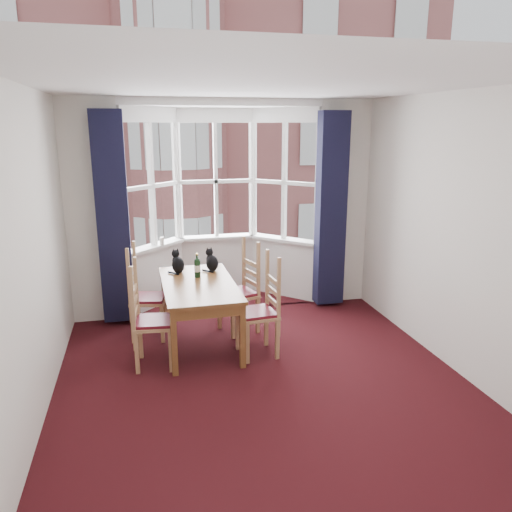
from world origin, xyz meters
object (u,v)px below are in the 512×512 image
object	(u,v)px
chair_right_far	(245,293)
cat_right	(212,262)
chair_left_far	(141,299)
dining_table	(199,290)
candle_tall	(162,241)
chair_left_near	(145,323)
wine_bottle	(197,267)
cat_left	(178,264)
chair_right_near	(265,313)

from	to	relation	value
chair_right_far	cat_right	xyz separation A→B (m)	(-0.37, 0.17, 0.38)
chair_left_far	dining_table	bearing A→B (deg)	-28.53
cat_right	chair_right_far	bearing A→B (deg)	-24.35
dining_table	chair_left_far	size ratio (longest dim) A/B	1.64
chair_left_far	candle_tall	xyz separation A→B (m)	(0.31, 1.06, 0.45)
chair_left_near	chair_right_far	size ratio (longest dim) A/B	1.00
cat_right	wine_bottle	distance (m)	0.31
cat_left	chair_right_near	bearing A→B (deg)	-45.70
cat_left	wine_bottle	bearing A→B (deg)	-49.65
dining_table	chair_left_far	xyz separation A→B (m)	(-0.64, 0.35, -0.18)
dining_table	candle_tall	size ratio (longest dim) A/B	13.93
chair_left_far	chair_right_far	world-z (taller)	same
chair_right_far	candle_tall	bearing A→B (deg)	129.55
wine_bottle	dining_table	bearing A→B (deg)	-94.06
chair_right_near	wine_bottle	xyz separation A→B (m)	(-0.66, 0.64, 0.39)
chair_left_near	dining_table	bearing A→B (deg)	34.00
cat_right	chair_right_near	bearing A→B (deg)	-62.79
dining_table	cat_right	distance (m)	0.55
dining_table	chair_right_far	xyz separation A→B (m)	(0.59, 0.29, -0.18)
chair_right_near	chair_right_far	world-z (taller)	same
cat_right	wine_bottle	xyz separation A→B (m)	(-0.20, -0.24, 0.02)
dining_table	wine_bottle	world-z (taller)	wine_bottle
chair_left_far	chair_right_near	size ratio (longest dim) A/B	1.00
chair_right_far	wine_bottle	world-z (taller)	wine_bottle
chair_right_near	candle_tall	distance (m)	2.13
cat_left	wine_bottle	size ratio (longest dim) A/B	1.03
chair_left_far	chair_right_far	bearing A→B (deg)	-2.58
chair_right_near	chair_right_far	xyz separation A→B (m)	(-0.08, 0.71, 0.00)
dining_table	candle_tall	xyz separation A→B (m)	(-0.33, 1.41, 0.27)
wine_bottle	candle_tall	size ratio (longest dim) A/B	2.63
cat_left	candle_tall	size ratio (longest dim) A/B	2.70
dining_table	cat_right	world-z (taller)	cat_right
cat_left	wine_bottle	distance (m)	0.32
cat_left	wine_bottle	world-z (taller)	cat_left
wine_bottle	cat_right	bearing A→B (deg)	49.10
candle_tall	chair_right_near	bearing A→B (deg)	-61.25
wine_bottle	chair_right_far	bearing A→B (deg)	6.68
wine_bottle	candle_tall	xyz separation A→B (m)	(-0.35, 1.19, 0.06)
chair_right_near	cat_left	bearing A→B (deg)	134.30
chair_right_near	wine_bottle	bearing A→B (deg)	135.69
cat_left	cat_right	distance (m)	0.41
cat_left	cat_right	world-z (taller)	cat_left
chair_right_near	cat_left	size ratio (longest dim) A/B	3.14
cat_left	candle_tall	world-z (taller)	cat_left
chair_left_near	wine_bottle	size ratio (longest dim) A/B	3.23
chair_left_near	chair_right_near	xyz separation A→B (m)	(1.29, 0.00, 0.00)
cat_left	cat_right	size ratio (longest dim) A/B	1.02
wine_bottle	candle_tall	bearing A→B (deg)	106.29
dining_table	chair_right_near	size ratio (longest dim) A/B	1.64
chair_right_near	cat_left	xyz separation A→B (m)	(-0.86, 0.88, 0.38)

